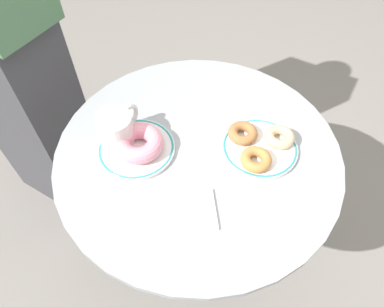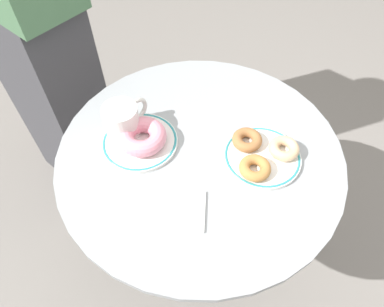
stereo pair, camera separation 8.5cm
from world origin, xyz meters
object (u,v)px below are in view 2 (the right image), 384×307
object	(u,v)px
paper_napkin	(180,210)
person_figure	(27,23)
donut_cinnamon	(247,140)
cafe_table	(199,190)
coffee_mug	(123,121)
donut_pink_frosted	(142,136)
donut_glazed	(284,148)
plate_right	(262,157)
donut_old_fashioned	(255,168)
plate_left	(140,141)

from	to	relation	value
paper_napkin	person_figure	size ratio (longest dim) A/B	0.07
donut_cinnamon	person_figure	bearing A→B (deg)	142.21
cafe_table	donut_cinnamon	world-z (taller)	donut_cinnamon
cafe_table	coffee_mug	xyz separation A→B (m)	(-0.19, 0.08, 0.24)
cafe_table	donut_pink_frosted	distance (m)	0.27
donut_glazed	donut_cinnamon	bearing A→B (deg)	158.27
coffee_mug	person_figure	size ratio (longest dim) A/B	0.07
plate_right	donut_pink_frosted	bearing A→B (deg)	167.42
coffee_mug	person_figure	distance (m)	0.53
donut_old_fashioned	paper_napkin	world-z (taller)	donut_old_fashioned
donut_pink_frosted	donut_old_fashioned	size ratio (longest dim) A/B	1.63
donut_glazed	paper_napkin	size ratio (longest dim) A/B	0.68
plate_left	paper_napkin	bearing A→B (deg)	-65.80
plate_left	donut_old_fashioned	size ratio (longest dim) A/B	2.56
plate_left	donut_old_fashioned	xyz separation A→B (m)	(0.28, -0.12, 0.02)
plate_right	donut_old_fashioned	world-z (taller)	donut_old_fashioned
paper_napkin	person_figure	world-z (taller)	person_figure
plate_right	donut_pink_frosted	xyz separation A→B (m)	(-0.30, 0.07, 0.03)
paper_napkin	donut_glazed	bearing A→B (deg)	27.77
donut_pink_frosted	paper_napkin	distance (m)	0.22
donut_old_fashioned	donut_pink_frosted	bearing A→B (deg)	157.42
coffee_mug	donut_pink_frosted	bearing A→B (deg)	-43.41
coffee_mug	person_figure	xyz separation A→B (m)	(-0.32, 0.42, 0.03)
person_figure	donut_pink_frosted	bearing A→B (deg)	-51.71
donut_old_fashioned	donut_glazed	bearing A→B (deg)	32.60
cafe_table	plate_right	distance (m)	0.26
plate_left	person_figure	bearing A→B (deg)	128.02
donut_glazed	paper_napkin	distance (m)	0.30
donut_glazed	donut_old_fashioned	xyz separation A→B (m)	(-0.08, -0.05, 0.00)
plate_right	donut_cinnamon	size ratio (longest dim) A/B	2.52
plate_right	donut_old_fashioned	size ratio (longest dim) A/B	2.52
donut_pink_frosted	person_figure	world-z (taller)	person_figure
donut_glazed	donut_cinnamon	xyz separation A→B (m)	(-0.09, 0.03, 0.00)
donut_old_fashioned	paper_napkin	distance (m)	0.21
cafe_table	plate_left	distance (m)	0.26
donut_pink_frosted	plate_right	bearing A→B (deg)	-12.58
donut_cinnamon	donut_glazed	bearing A→B (deg)	-21.73
donut_cinnamon	paper_napkin	distance (m)	0.25
donut_pink_frosted	person_figure	size ratio (longest dim) A/B	0.08
donut_pink_frosted	donut_glazed	xyz separation A→B (m)	(0.35, -0.06, -0.01)
plate_right	person_figure	world-z (taller)	person_figure
cafe_table	plate_right	xyz separation A→B (m)	(0.15, -0.04, 0.20)
coffee_mug	paper_napkin	bearing A→B (deg)	-61.67
paper_napkin	donut_old_fashioned	bearing A→B (deg)	25.44
plate_left	person_figure	xyz separation A→B (m)	(-0.36, 0.46, 0.07)
plate_right	coffee_mug	bearing A→B (deg)	162.07
donut_old_fashioned	plate_right	bearing A→B (deg)	56.71
donut_old_fashioned	plate_left	bearing A→B (deg)	156.92
plate_right	donut_pink_frosted	distance (m)	0.31
cafe_table	plate_right	world-z (taller)	plate_right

